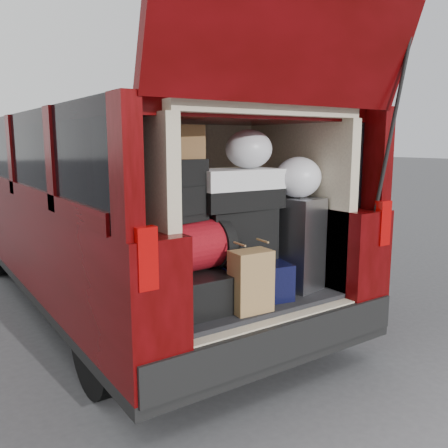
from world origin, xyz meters
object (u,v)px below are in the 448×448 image
(kraft_bag, at_px, (251,281))
(twotone_duffel, at_px, (237,189))
(black_hardshell, at_px, (188,288))
(silver_roller, at_px, (290,242))
(navy_hardshell, at_px, (245,277))
(backpack, at_px, (184,190))
(black_soft_case, at_px, (238,234))
(red_duffel, at_px, (190,246))

(kraft_bag, height_order, twotone_duffel, twotone_duffel)
(black_hardshell, bearing_deg, silver_roller, -2.05)
(navy_hardshell, distance_m, kraft_bag, 0.33)
(backpack, bearing_deg, silver_roller, -14.82)
(black_soft_case, bearing_deg, silver_roller, -6.81)
(black_hardshell, distance_m, black_soft_case, 0.51)
(black_hardshell, bearing_deg, kraft_bag, -46.17)
(navy_hardshell, xyz_separation_m, silver_roller, (0.36, -0.03, 0.20))
(kraft_bag, distance_m, red_duffel, 0.42)
(red_duffel, xyz_separation_m, black_soft_case, (0.40, 0.06, 0.02))
(black_hardshell, bearing_deg, navy_hardshell, -0.34)
(black_hardshell, xyz_separation_m, red_duffel, (0.01, -0.02, 0.27))
(twotone_duffel, bearing_deg, navy_hardshell, -49.87)
(black_hardshell, relative_size, red_duffel, 1.21)
(backpack, bearing_deg, black_hardshell, -39.56)
(navy_hardshell, height_order, twotone_duffel, twotone_duffel)
(kraft_bag, bearing_deg, silver_roller, 28.82)
(kraft_bag, relative_size, backpack, 1.01)
(silver_roller, relative_size, twotone_duffel, 1.09)
(black_hardshell, height_order, red_duffel, red_duffel)
(black_hardshell, xyz_separation_m, twotone_duffel, (0.40, 0.04, 0.59))
(red_duffel, bearing_deg, silver_roller, -6.33)
(silver_roller, distance_m, twotone_duffel, 0.56)
(backpack, xyz_separation_m, twotone_duffel, (0.41, 0.03, -0.02))
(black_soft_case, bearing_deg, kraft_bag, -107.59)
(red_duffel, xyz_separation_m, backpack, (-0.02, 0.02, 0.34))
(black_hardshell, height_order, kraft_bag, kraft_bag)
(black_hardshell, xyz_separation_m, backpack, (-0.01, 0.00, 0.60))
(kraft_bag, bearing_deg, red_duffel, 136.96)
(black_soft_case, distance_m, twotone_duffel, 0.30)
(black_hardshell, relative_size, backpack, 1.55)
(silver_roller, bearing_deg, black_soft_case, 156.11)
(black_hardshell, height_order, backpack, backpack)
(black_hardshell, height_order, twotone_duffel, twotone_duffel)
(kraft_bag, bearing_deg, black_soft_case, 70.68)
(backpack, relative_size, twotone_duffel, 0.64)
(black_soft_case, bearing_deg, navy_hardshell, -58.63)
(silver_roller, bearing_deg, kraft_bag, -166.54)
(twotone_duffel, bearing_deg, silver_roller, -9.38)
(backpack, distance_m, twotone_duffel, 0.41)
(navy_hardshell, relative_size, twotone_duffel, 0.94)
(kraft_bag, height_order, black_soft_case, black_soft_case)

